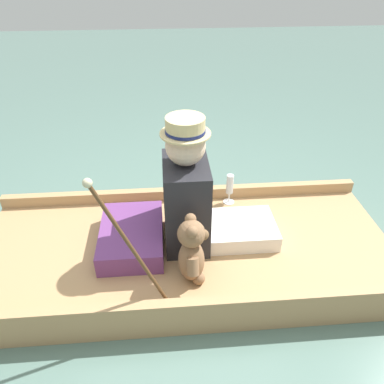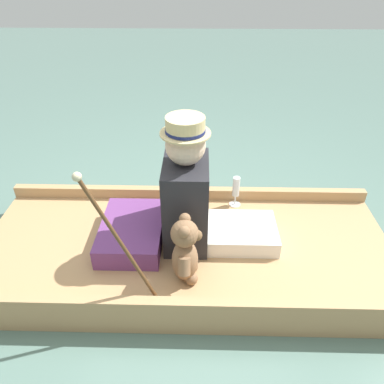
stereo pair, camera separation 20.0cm
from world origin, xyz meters
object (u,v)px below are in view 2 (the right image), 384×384
object	(u,v)px
seated_person	(196,198)
wine_glass	(236,189)
walking_cane	(114,233)
teddy_bear	(185,252)

from	to	relation	value
seated_person	wine_glass	bearing A→B (deg)	135.98
seated_person	walking_cane	bearing A→B (deg)	-44.63
seated_person	wine_glass	size ratio (longest dim) A/B	3.62
wine_glass	walking_cane	world-z (taller)	walking_cane
teddy_bear	walking_cane	distance (m)	0.47
walking_cane	seated_person	bearing A→B (deg)	143.42
seated_person	wine_glass	xyz separation A→B (m)	(-0.39, 0.28, -0.18)
seated_person	teddy_bear	bearing A→B (deg)	-17.19
teddy_bear	walking_cane	world-z (taller)	walking_cane
wine_glass	walking_cane	distance (m)	1.17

